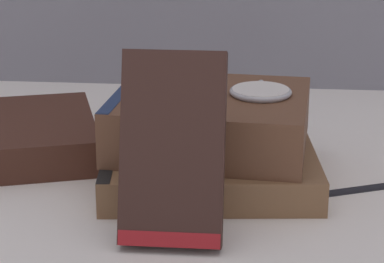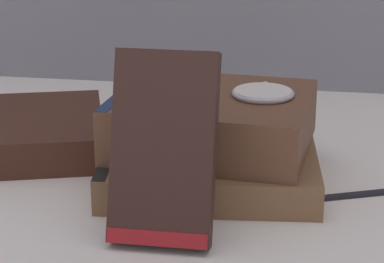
{
  "view_description": "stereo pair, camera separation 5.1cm",
  "coord_description": "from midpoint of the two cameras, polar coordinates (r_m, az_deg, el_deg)",
  "views": [
    {
      "loc": [
        0.06,
        -0.69,
        0.3
      ],
      "look_at": [
        -0.0,
        -0.0,
        0.06
      ],
      "focal_mm": 75.0,
      "sensor_mm": 36.0,
      "label": 1
    },
    {
      "loc": [
        0.11,
        -0.68,
        0.3
      ],
      "look_at": [
        -0.0,
        -0.0,
        0.06
      ],
      "focal_mm": 75.0,
      "sensor_mm": 36.0,
      "label": 2
    }
  ],
  "objects": [
    {
      "name": "ground_plane",
      "position": [
        0.75,
        -1.89,
        -4.01
      ],
      "size": [
        3.0,
        3.0,
        0.0
      ],
      "primitive_type": "plane",
      "color": "white"
    },
    {
      "name": "book_flat_bottom",
      "position": [
        0.76,
        -1.05,
        -2.44
      ],
      "size": [
        0.21,
        0.19,
        0.03
      ],
      "rotation": [
        0.0,
        0.0,
        0.1
      ],
      "color": "brown",
      "rests_on": "ground_plane"
    },
    {
      "name": "book_flat_top",
      "position": [
        0.76,
        -0.98,
        0.78
      ],
      "size": [
        0.19,
        0.17,
        0.05
      ],
      "rotation": [
        0.0,
        0.0,
        -0.08
      ],
      "color": "brown",
      "rests_on": "book_flat_bottom"
    },
    {
      "name": "book_leaning_front",
      "position": [
        0.63,
        -3.67,
        -1.71
      ],
      "size": [
        0.08,
        0.07,
        0.15
      ],
      "rotation": [
        -0.32,
        0.0,
        0.0
      ],
      "color": "#331E19",
      "rests_on": "ground_plane"
    },
    {
      "name": "pocket_watch",
      "position": [
        0.75,
        2.98,
        2.83
      ],
      "size": [
        0.06,
        0.06,
        0.01
      ],
      "color": "silver",
      "rests_on": "book_flat_top"
    },
    {
      "name": "reading_glasses",
      "position": [
        0.91,
        -2.67,
        0.39
      ],
      "size": [
        0.11,
        0.07,
        0.0
      ],
      "rotation": [
        0.0,
        0.0,
        0.21
      ],
      "color": "#ADADB2",
      "rests_on": "ground_plane"
    },
    {
      "name": "fountain_pen",
      "position": [
        0.76,
        11.46,
        -3.68
      ],
      "size": [
        0.12,
        0.06,
        0.01
      ],
      "rotation": [
        0.0,
        0.0,
        0.4
      ],
      "color": "black",
      "rests_on": "ground_plane"
    }
  ]
}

